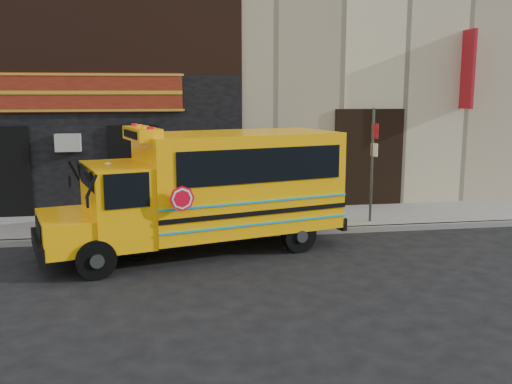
{
  "coord_description": "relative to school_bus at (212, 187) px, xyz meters",
  "views": [
    {
      "loc": [
        -2.35,
        -11.49,
        3.68
      ],
      "look_at": [
        -0.16,
        1.85,
        1.29
      ],
      "focal_mm": 40.0,
      "sensor_mm": 36.0,
      "label": 1
    }
  ],
  "objects": [
    {
      "name": "bicycle",
      "position": [
        -2.24,
        -0.45,
        -1.02
      ],
      "size": [
        1.69,
        0.86,
        0.98
      ],
      "primitive_type": "imported",
      "rotation": [
        0.0,
        0.0,
        1.31
      ],
      "color": "black",
      "rests_on": "ground"
    },
    {
      "name": "curb",
      "position": [
        1.26,
        1.15,
        -1.43
      ],
      "size": [
        40.0,
        0.2,
        0.15
      ],
      "primitive_type": "cube",
      "color": "gray",
      "rests_on": "ground"
    },
    {
      "name": "cyclist",
      "position": [
        -2.27,
        -0.41,
        -0.5
      ],
      "size": [
        0.66,
        0.83,
        2.01
      ],
      "primitive_type": "imported",
      "rotation": [
        0.0,
        0.0,
        1.3
      ],
      "color": "black",
      "rests_on": "ground"
    },
    {
      "name": "school_bus",
      "position": [
        0.0,
        0.0,
        0.0
      ],
      "size": [
        7.22,
        3.91,
        2.92
      ],
      "color": "black",
      "rests_on": "ground"
    },
    {
      "name": "ground",
      "position": [
        1.26,
        -1.45,
        -1.51
      ],
      "size": [
        120.0,
        120.0,
        0.0
      ],
      "primitive_type": "plane",
      "color": "black",
      "rests_on": "ground"
    },
    {
      "name": "building",
      "position": [
        1.22,
        9.01,
        4.62
      ],
      "size": [
        20.0,
        10.7,
        12.0
      ],
      "color": "beige",
      "rests_on": "sidewalk"
    },
    {
      "name": "sidewalk",
      "position": [
        1.26,
        2.65,
        -1.43
      ],
      "size": [
        40.0,
        3.0,
        0.15
      ],
      "primitive_type": "cube",
      "color": "slate",
      "rests_on": "ground"
    },
    {
      "name": "sign_pole",
      "position": [
        4.51,
        1.71,
        0.28
      ],
      "size": [
        0.11,
        0.28,
        3.25
      ],
      "color": "#3C433F",
      "rests_on": "ground"
    }
  ]
}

